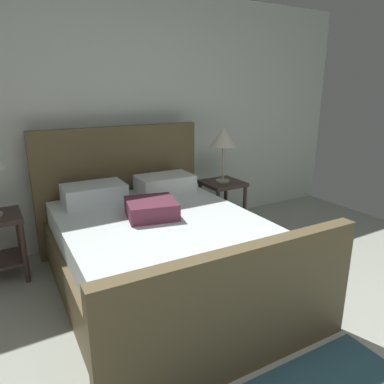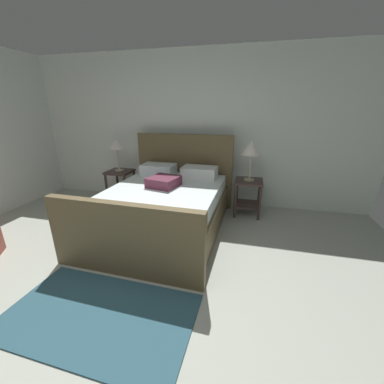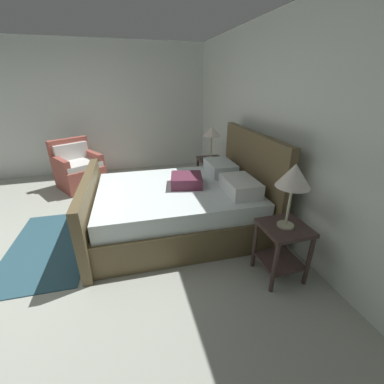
# 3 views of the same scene
# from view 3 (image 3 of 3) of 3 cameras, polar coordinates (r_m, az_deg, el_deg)

# --- Properties ---
(ground_plane) EXTENTS (6.05, 6.17, 0.02)m
(ground_plane) POSITION_cam_3_polar(r_m,az_deg,el_deg) (3.58, -33.30, -12.48)
(ground_plane) COLOR #A5AA9C
(wall_back) EXTENTS (6.17, 0.12, 2.65)m
(wall_back) POSITION_cam_3_polar(r_m,az_deg,el_deg) (3.42, 19.52, 13.30)
(wall_back) COLOR silver
(wall_back) RESTS_ON ground
(wall_side_left) EXTENTS (0.12, 6.29, 2.65)m
(wall_side_left) POSITION_cam_3_polar(r_m,az_deg,el_deg) (6.01, -28.29, 16.03)
(wall_side_left) COLOR silver
(wall_side_left) RESTS_ON ground
(bed) EXTENTS (1.79, 2.29, 1.28)m
(bed) POSITION_cam_3_polar(r_m,az_deg,el_deg) (3.38, -2.69, -2.90)
(bed) COLOR brown
(bed) RESTS_ON ground
(nightstand_right) EXTENTS (0.44, 0.44, 0.60)m
(nightstand_right) POSITION_cam_3_polar(r_m,az_deg,el_deg) (2.71, 19.99, -10.89)
(nightstand_right) COLOR #402F2B
(nightstand_right) RESTS_ON ground
(table_lamp_right) EXTENTS (0.31, 0.31, 0.63)m
(table_lamp_right) POSITION_cam_3_polar(r_m,az_deg,el_deg) (2.39, 22.36, 3.20)
(table_lamp_right) COLOR #B7B293
(table_lamp_right) RESTS_ON nightstand_right
(nightstand_left) EXTENTS (0.44, 0.44, 0.60)m
(nightstand_left) POSITION_cam_3_polar(r_m,az_deg,el_deg) (4.63, 4.27, 5.33)
(nightstand_left) COLOR #402F2B
(nightstand_left) RESTS_ON ground
(table_lamp_left) EXTENTS (0.31, 0.31, 0.58)m
(table_lamp_left) POSITION_cam_3_polar(r_m,az_deg,el_deg) (4.46, 4.54, 13.57)
(table_lamp_left) COLOR #B7B293
(table_lamp_left) RESTS_ON nightstand_left
(armchair) EXTENTS (1.00, 0.99, 0.90)m
(armchair) POSITION_cam_3_polar(r_m,az_deg,el_deg) (5.22, -24.63, 4.72)
(armchair) COLOR #9F4D42
(armchair) RESTS_ON ground
(area_rug) EXTENTS (1.67, 0.97, 0.01)m
(area_rug) POSITION_cam_3_polar(r_m,az_deg,el_deg) (3.64, -29.95, -10.67)
(area_rug) COLOR #2B515F
(area_rug) RESTS_ON ground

